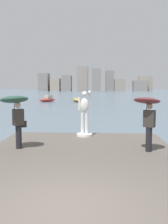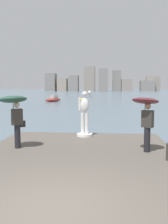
# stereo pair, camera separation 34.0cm
# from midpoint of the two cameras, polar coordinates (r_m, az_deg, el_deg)

# --- Properties ---
(ground_plane) EXTENTS (400.00, 400.00, 0.00)m
(ground_plane) POSITION_cam_midpoint_polar(r_m,az_deg,el_deg) (44.77, 3.84, 2.26)
(ground_plane) COLOR slate
(pier) EXTENTS (6.89, 10.91, 0.40)m
(pier) POSITION_cam_midpoint_polar(r_m,az_deg,el_deg) (7.61, -1.61, -13.58)
(pier) COLOR #564F47
(pier) RESTS_ON ground
(statue_white_figure) EXTENTS (0.73, 0.93, 2.12)m
(statue_white_figure) POSITION_cam_midpoint_polar(r_m,az_deg,el_deg) (11.89, 0.97, -1.16)
(statue_white_figure) COLOR white
(statue_white_figure) RESTS_ON pier
(onlooker_left) EXTENTS (1.43, 1.44, 2.03)m
(onlooker_left) POSITION_cam_midpoint_polar(r_m,az_deg,el_deg) (9.79, -14.28, 1.15)
(onlooker_left) COLOR black
(onlooker_left) RESTS_ON pier
(onlooker_right) EXTENTS (1.29, 1.29, 1.98)m
(onlooker_right) POSITION_cam_midpoint_polar(r_m,az_deg,el_deg) (9.31, 14.65, 0.36)
(onlooker_right) COLOR black
(onlooker_right) RESTS_ON pier
(boat_mid) EXTENTS (3.09, 3.84, 1.14)m
(boat_mid) POSITION_cam_midpoint_polar(r_m,az_deg,el_deg) (46.15, -6.63, 2.83)
(boat_mid) COLOR #9E2D28
(boat_mid) RESTS_ON ground
(boat_far) EXTENTS (2.35, 4.98, 0.68)m
(boat_far) POSITION_cam_midpoint_polar(r_m,az_deg,el_deg) (45.45, -0.16, 2.75)
(boat_far) COLOR #B2993D
(boat_far) RESTS_ON ground
(distant_skyline) EXTENTS (63.81, 13.13, 13.44)m
(distant_skyline) POSITION_cam_midpoint_polar(r_m,az_deg,el_deg) (143.43, 3.75, 6.60)
(distant_skyline) COLOR gray
(distant_skyline) RESTS_ON ground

